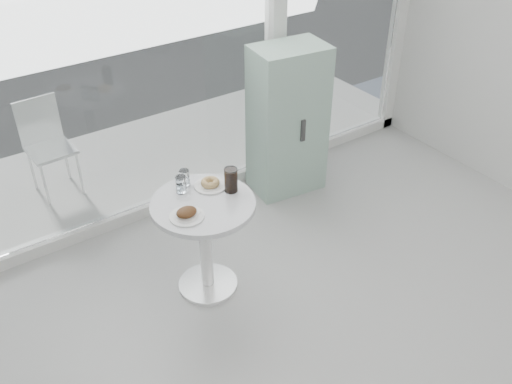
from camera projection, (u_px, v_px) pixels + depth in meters
storefront at (189, 8)px, 4.33m from camera, size 5.00×0.14×3.00m
main_table at (204, 228)px, 3.98m from camera, size 0.72×0.72×0.77m
patio_deck at (155, 156)px, 5.80m from camera, size 5.60×1.60×0.05m
mint_cabinet at (288, 121)px, 5.02m from camera, size 0.67×0.49×1.36m
patio_chair at (46, 141)px, 5.01m from camera, size 0.39×0.39×0.86m
plate_fritter at (187, 213)px, 3.70m from camera, size 0.23×0.23×0.07m
plate_donut at (210, 184)px, 4.00m from camera, size 0.23×0.23×0.05m
water_tumbler_a at (181, 185)px, 3.93m from camera, size 0.07×0.07×0.12m
water_tumbler_b at (185, 179)px, 4.00m from camera, size 0.07×0.07×0.12m
cola_glass at (231, 180)px, 3.92m from camera, size 0.09×0.09×0.18m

